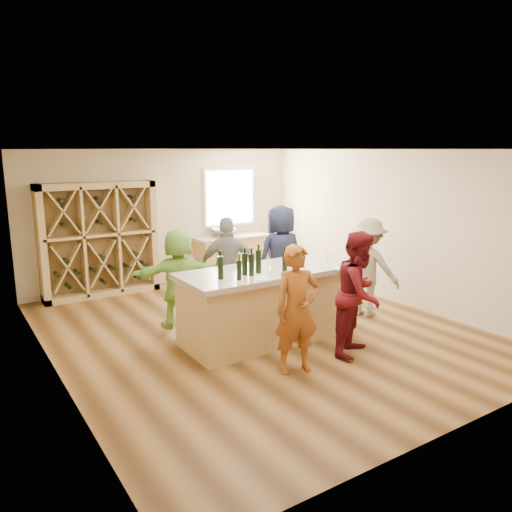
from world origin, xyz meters
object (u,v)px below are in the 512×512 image
person_server (368,267)px  person_far_right (281,257)px  person_far_mid (228,268)px  person_far_left (179,278)px  wine_bottle_a (220,268)px  wine_bottle_d (251,265)px  wine_bottle_c (245,264)px  wine_bottle_f (285,262)px  person_near_left (297,309)px  wine_bottle_e (259,261)px  wine_rack (99,240)px  wine_bottle_b (239,270)px  sink (224,232)px  person_near_right (359,293)px  tasting_counter_base (270,307)px

person_server → person_far_right: person_far_right is taller
person_far_mid → person_far_left: size_ratio=1.07×
wine_bottle_a → wine_bottle_d: size_ratio=1.02×
wine_bottle_c → wine_bottle_f: 0.58m
person_far_left → person_near_left: bearing=117.5°
wine_bottle_e → person_far_mid: person_far_mid is taller
wine_bottle_a → person_far_left: bearing=90.3°
person_server → wine_bottle_f: 2.05m
wine_rack → wine_bottle_e: 3.96m
wine_bottle_b → wine_bottle_f: wine_bottle_f is taller
wine_bottle_c → wine_bottle_d: (0.06, -0.09, 0.00)m
person_near_left → sink: bearing=84.2°
sink → wine_bottle_d: bearing=-114.0°
sink → wine_bottle_f: (-1.19, -3.89, 0.22)m
wine_bottle_d → person_near_right: 1.53m
wine_bottle_a → person_server: 2.96m
wine_bottle_f → tasting_counter_base: bearing=99.5°
sink → person_server: (0.80, -3.57, -0.17)m
person_near_left → wine_bottle_f: person_near_left is taller
tasting_counter_base → wine_bottle_b: wine_bottle_b is taller
wine_bottle_a → wine_bottle_f: wine_bottle_a is taller
tasting_counter_base → wine_bottle_e: bearing=-158.4°
person_near_left → wine_bottle_e: bearing=98.1°
tasting_counter_base → wine_bottle_b: size_ratio=9.53×
wine_bottle_b → person_far_left: size_ratio=0.17×
wine_bottle_c → wine_bottle_a: bearing=-177.0°
tasting_counter_base → wine_bottle_a: wine_bottle_a is taller
wine_rack → wine_bottle_e: (1.19, -3.77, 0.14)m
wine_bottle_e → person_far_mid: size_ratio=0.19×
wine_bottle_d → wine_bottle_e: (0.18, 0.09, 0.01)m
wine_bottle_d → person_far_right: size_ratio=0.17×
sink → person_server: size_ratio=0.32×
wine_rack → person_far_mid: 2.86m
tasting_counter_base → wine_bottle_f: size_ratio=8.67×
person_near_left → wine_bottle_f: bearing=76.7°
wine_bottle_d → wine_bottle_f: 0.50m
wine_bottle_a → person_near_right: bearing=-31.5°
wine_rack → person_far_right: bearing=-44.8°
person_server → wine_rack: bearing=20.4°
wine_bottle_c → wine_bottle_f: (0.55, -0.19, -0.00)m
wine_bottle_b → person_near_left: size_ratio=0.17×
wine_bottle_b → wine_bottle_e: bearing=23.9°
wine_bottle_c → person_far_right: (1.54, 1.28, -0.31)m
wine_bottle_b → person_far_left: bearing=97.2°
wine_bottle_b → person_server: (2.74, 0.32, -0.38)m
tasting_counter_base → wine_bottle_b: 1.05m
tasting_counter_base → wine_bottle_a: (-0.89, -0.13, 0.74)m
sink → person_far_mid: 2.70m
wine_bottle_e → person_far_right: person_far_right is taller
sink → wine_bottle_b: 4.36m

